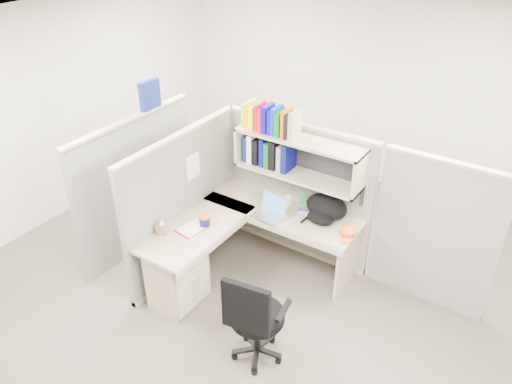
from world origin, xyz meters
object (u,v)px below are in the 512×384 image
Objects in this scene: desk at (205,259)px; laptop at (268,208)px; backpack at (324,209)px; task_chair at (255,330)px; snack_canister at (205,220)px.

desk is 0.84m from laptop.
backpack is (0.87, 0.93, 0.42)m from desk.
snack_canister is at bearing 148.46° from task_chair.
desk is 0.40m from snack_canister.
backpack is 0.44× the size of task_chair.
task_chair reaches higher than snack_canister.
laptop reaches higher than snack_canister.
backpack is (0.52, 0.28, 0.02)m from laptop.
laptop is at bearing 117.22° from task_chair.
task_chair is at bearing -58.10° from laptop.
backpack is 3.88× the size of snack_canister.
snack_canister is (-0.47, -0.48, -0.06)m from laptop.
task_chair is (0.06, -1.41, -0.50)m from backpack.
task_chair is at bearing -31.54° from snack_canister.
laptop is at bearing 61.38° from desk.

